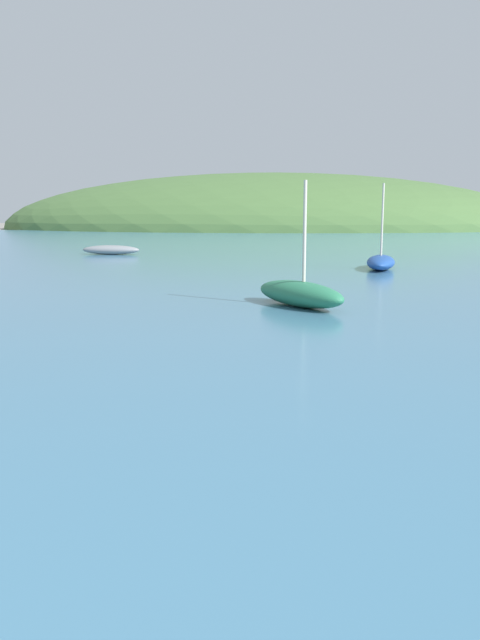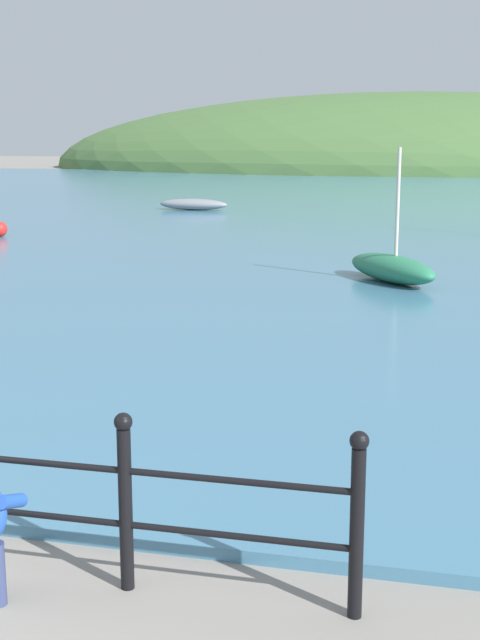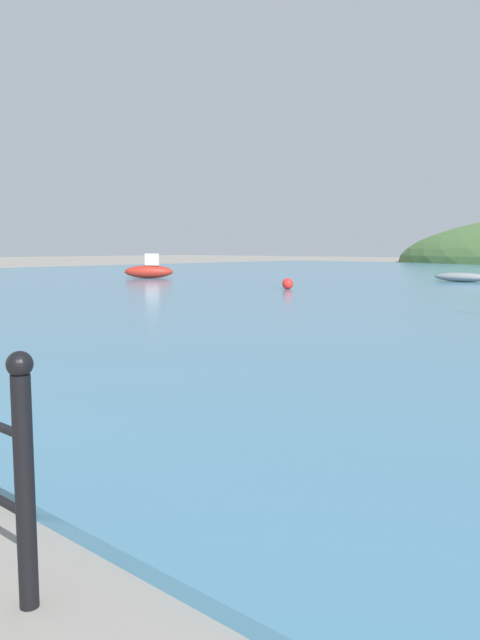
% 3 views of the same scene
% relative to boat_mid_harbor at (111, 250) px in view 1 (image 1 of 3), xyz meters
% --- Properties ---
extents(water, '(80.00, 60.00, 0.10)m').
position_rel_boat_mid_harbor_xyz_m(water, '(5.15, 3.60, -0.26)').
color(water, teal).
rests_on(water, ground).
extents(far_hillside, '(59.68, 32.82, 12.23)m').
position_rel_boat_mid_harbor_xyz_m(far_hillside, '(5.15, 43.16, -0.31)').
color(far_hillside, '#476B38').
rests_on(far_hillside, ground).
extents(boat_mid_harbor, '(2.63, 0.75, 0.42)m').
position_rel_boat_mid_harbor_xyz_m(boat_mid_harbor, '(0.00, 0.00, 0.00)').
color(boat_mid_harbor, gray).
rests_on(boat_mid_harbor, water).
extents(boat_far_right, '(2.24, 2.51, 2.57)m').
position_rel_boat_mid_harbor_xyz_m(boat_far_right, '(8.38, -14.69, 0.07)').
color(boat_far_right, '#287551').
rests_on(boat_far_right, water).
extents(boat_red_dinghy, '(1.39, 3.08, 2.85)m').
position_rel_boat_mid_harbor_xyz_m(boat_red_dinghy, '(11.17, -6.16, 0.04)').
color(boat_red_dinghy, '#1E4793').
rests_on(boat_red_dinghy, water).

